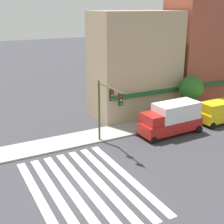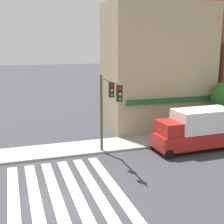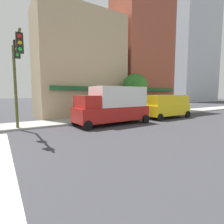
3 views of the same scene
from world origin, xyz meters
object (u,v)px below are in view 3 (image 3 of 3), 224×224
(box_truck_red, at_px, (113,105))
(street_tree, at_px, (135,86))
(traffic_signal, at_px, (17,66))
(van_yellow, at_px, (167,105))
(pedestrian_white_shirt, at_px, (120,108))

(box_truck_red, height_order, street_tree, street_tree)
(traffic_signal, relative_size, van_yellow, 1.12)
(van_yellow, xyz_separation_m, pedestrian_white_shirt, (-3.94, 2.59, -0.21))
(traffic_signal, height_order, van_yellow, traffic_signal)
(pedestrian_white_shirt, distance_m, street_tree, 3.08)
(traffic_signal, relative_size, street_tree, 1.26)
(pedestrian_white_shirt, bearing_deg, traffic_signal, -165.44)
(pedestrian_white_shirt, xyz_separation_m, street_tree, (2.12, 0.21, 2.22))
(traffic_signal, distance_m, box_truck_red, 7.19)
(box_truck_red, relative_size, street_tree, 1.40)
(traffic_signal, bearing_deg, pedestrian_white_shirt, 14.93)
(box_truck_red, height_order, pedestrian_white_shirt, box_truck_red)
(box_truck_red, relative_size, pedestrian_white_shirt, 3.53)
(pedestrian_white_shirt, height_order, street_tree, street_tree)
(van_yellow, bearing_deg, traffic_signal, 178.83)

